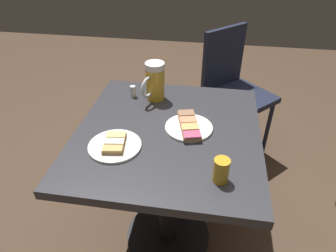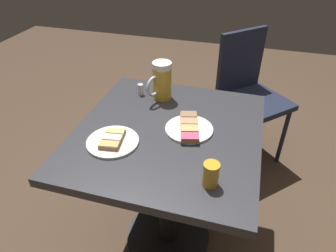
{
  "view_description": "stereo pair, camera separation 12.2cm",
  "coord_description": "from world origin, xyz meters",
  "px_view_note": "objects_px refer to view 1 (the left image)",
  "views": [
    {
      "loc": [
        -0.98,
        -0.16,
        1.43
      ],
      "look_at": [
        0.0,
        0.0,
        0.73
      ],
      "focal_mm": 32.28,
      "sensor_mm": 36.0,
      "label": 1
    },
    {
      "loc": [
        -0.95,
        -0.27,
        1.43
      ],
      "look_at": [
        0.0,
        0.0,
        0.73
      ],
      "focal_mm": 32.28,
      "sensor_mm": 36.0,
      "label": 2
    }
  ],
  "objects_px": {
    "beer_mug": "(155,82)",
    "beer_glass_small": "(221,170)",
    "plate_far": "(115,145)",
    "cafe_chair": "(232,86)",
    "salt_shaker": "(133,91)",
    "plate_near": "(189,126)"
  },
  "relations": [
    {
      "from": "beer_mug",
      "to": "beer_glass_small",
      "type": "height_order",
      "value": "beer_mug"
    },
    {
      "from": "plate_far",
      "to": "cafe_chair",
      "type": "relative_size",
      "value": 0.23
    },
    {
      "from": "beer_glass_small",
      "to": "cafe_chair",
      "type": "bearing_deg",
      "value": -4.33
    },
    {
      "from": "plate_far",
      "to": "salt_shaker",
      "type": "distance_m",
      "value": 0.39
    },
    {
      "from": "plate_far",
      "to": "cafe_chair",
      "type": "bearing_deg",
      "value": -26.18
    },
    {
      "from": "beer_glass_small",
      "to": "salt_shaker",
      "type": "bearing_deg",
      "value": 40.3
    },
    {
      "from": "plate_near",
      "to": "plate_far",
      "type": "distance_m",
      "value": 0.31
    },
    {
      "from": "plate_far",
      "to": "beer_glass_small",
      "type": "relative_size",
      "value": 2.31
    },
    {
      "from": "cafe_chair",
      "to": "plate_near",
      "type": "bearing_deg",
      "value": 29.83
    },
    {
      "from": "plate_near",
      "to": "beer_glass_small",
      "type": "distance_m",
      "value": 0.31
    },
    {
      "from": "beer_glass_small",
      "to": "plate_near",
      "type": "bearing_deg",
      "value": 25.55
    },
    {
      "from": "plate_far",
      "to": "beer_glass_small",
      "type": "bearing_deg",
      "value": -105.89
    },
    {
      "from": "plate_near",
      "to": "salt_shaker",
      "type": "bearing_deg",
      "value": 52.51
    },
    {
      "from": "salt_shaker",
      "to": "plate_far",
      "type": "bearing_deg",
      "value": -175.91
    },
    {
      "from": "beer_mug",
      "to": "cafe_chair",
      "type": "relative_size",
      "value": 0.21
    },
    {
      "from": "beer_glass_small",
      "to": "cafe_chair",
      "type": "relative_size",
      "value": 0.1
    },
    {
      "from": "beer_glass_small",
      "to": "cafe_chair",
      "type": "height_order",
      "value": "cafe_chair"
    },
    {
      "from": "plate_near",
      "to": "beer_glass_small",
      "type": "xyz_separation_m",
      "value": [
        -0.27,
        -0.13,
        0.03
      ]
    },
    {
      "from": "plate_far",
      "to": "beer_mug",
      "type": "distance_m",
      "value": 0.4
    },
    {
      "from": "plate_near",
      "to": "beer_glass_small",
      "type": "height_order",
      "value": "beer_glass_small"
    },
    {
      "from": "beer_mug",
      "to": "cafe_chair",
      "type": "height_order",
      "value": "beer_mug"
    },
    {
      "from": "plate_near",
      "to": "cafe_chair",
      "type": "height_order",
      "value": "cafe_chair"
    }
  ]
}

